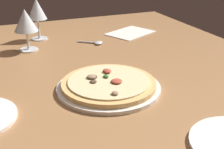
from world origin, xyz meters
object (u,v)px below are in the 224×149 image
Objects in this scene: wine_glass_far at (25,22)px; spoon at (96,43)px; wine_glass_near at (37,10)px; paper_menu at (130,33)px; pizza_main at (109,85)px.

wine_glass_far reaches higher than spoon.
paper_menu is (-6.10, -36.66, -11.15)cm from wine_glass_near.
spoon is at bearing -127.23° from wine_glass_near.
wine_glass_far is (39.68, 14.61, 9.04)cm from pizza_main.
spoon is (37.54, -9.81, -0.76)cm from pizza_main.
paper_menu is (45.47, -28.01, -1.07)cm from pizza_main.
paper_menu is 2.00× the size of spoon.
pizza_main reaches higher than spoon.
wine_glass_near is 1.73× the size of spoon.
wine_glass_far is 44.19cm from paper_menu.
wine_glass_near reaches higher than spoon.
wine_glass_near is at bearing -26.63° from wine_glass_far.
wine_glass_far is at bearing 84.99° from spoon.
wine_glass_far is at bearing 20.22° from pizza_main.
pizza_main is at bearing -170.48° from wine_glass_near.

